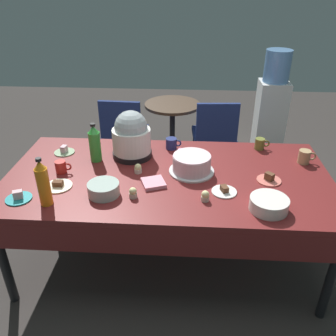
% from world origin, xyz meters
% --- Properties ---
extents(ground, '(9.00, 9.00, 0.00)m').
position_xyz_m(ground, '(0.00, 0.00, 0.00)').
color(ground, '#383330').
extents(potluck_table, '(2.20, 1.10, 0.75)m').
position_xyz_m(potluck_table, '(0.00, 0.00, 0.69)').
color(potluck_table, maroon).
rests_on(potluck_table, ground).
extents(frosted_layer_cake, '(0.31, 0.31, 0.13)m').
position_xyz_m(frosted_layer_cake, '(0.16, 0.05, 0.81)').
color(frosted_layer_cake, silver).
rests_on(frosted_layer_cake, potluck_table).
extents(slow_cooker, '(0.29, 0.29, 0.35)m').
position_xyz_m(slow_cooker, '(-0.28, 0.26, 0.91)').
color(slow_cooker, black).
rests_on(slow_cooker, potluck_table).
extents(glass_salad_bowl, '(0.20, 0.20, 0.08)m').
position_xyz_m(glass_salad_bowl, '(-0.38, -0.27, 0.79)').
color(glass_salad_bowl, '#B2C6BC').
rests_on(glass_salad_bowl, potluck_table).
extents(ceramic_snack_bowl, '(0.22, 0.22, 0.08)m').
position_xyz_m(ceramic_snack_bowl, '(0.60, -0.37, 0.79)').
color(ceramic_snack_bowl, silver).
rests_on(ceramic_snack_bowl, potluck_table).
extents(dessert_plate_white, '(0.16, 0.16, 0.04)m').
position_xyz_m(dessert_plate_white, '(0.36, -0.20, 0.76)').
color(dessert_plate_white, white).
rests_on(dessert_plate_white, potluck_table).
extents(dessert_plate_sage, '(0.15, 0.15, 0.06)m').
position_xyz_m(dessert_plate_sage, '(-0.81, 0.28, 0.76)').
color(dessert_plate_sage, '#8CA87F').
rests_on(dessert_plate_sage, potluck_table).
extents(dessert_plate_teal, '(0.16, 0.16, 0.06)m').
position_xyz_m(dessert_plate_teal, '(-0.88, -0.35, 0.76)').
color(dessert_plate_teal, teal).
rests_on(dessert_plate_teal, potluck_table).
extents(dessert_plate_coral, '(0.16, 0.16, 0.06)m').
position_xyz_m(dessert_plate_coral, '(0.67, -0.04, 0.76)').
color(dessert_plate_coral, '#E07266').
rests_on(dessert_plate_coral, potluck_table).
extents(dessert_plate_cream, '(0.18, 0.18, 0.04)m').
position_xyz_m(dessert_plate_cream, '(-0.69, -0.20, 0.76)').
color(dessert_plate_cream, beige).
rests_on(dessert_plate_cream, potluck_table).
extents(cupcake_mint, '(0.05, 0.05, 0.07)m').
position_xyz_m(cupcake_mint, '(0.24, -0.30, 0.78)').
color(cupcake_mint, beige).
rests_on(cupcake_mint, potluck_table).
extents(cupcake_rose, '(0.05, 0.05, 0.07)m').
position_xyz_m(cupcake_rose, '(-0.21, 0.01, 0.78)').
color(cupcake_rose, beige).
rests_on(cupcake_rose, potluck_table).
extents(cupcake_vanilla, '(0.05, 0.05, 0.07)m').
position_xyz_m(cupcake_vanilla, '(0.07, 0.28, 0.78)').
color(cupcake_vanilla, beige).
rests_on(cupcake_vanilla, potluck_table).
extents(cupcake_lemon, '(0.05, 0.05, 0.07)m').
position_xyz_m(cupcake_lemon, '(-0.20, -0.29, 0.78)').
color(cupcake_lemon, beige).
rests_on(cupcake_lemon, potluck_table).
extents(soda_bottle_orange_juice, '(0.07, 0.07, 0.31)m').
position_xyz_m(soda_bottle_orange_juice, '(-0.70, -0.39, 0.89)').
color(soda_bottle_orange_juice, orange).
rests_on(soda_bottle_orange_juice, potluck_table).
extents(soda_bottle_lime_soda, '(0.08, 0.08, 0.29)m').
position_xyz_m(soda_bottle_lime_soda, '(-0.54, 0.17, 0.88)').
color(soda_bottle_lime_soda, green).
rests_on(soda_bottle_lime_soda, potluck_table).
extents(coffee_mug_tan, '(0.13, 0.08, 0.10)m').
position_xyz_m(coffee_mug_tan, '(0.97, 0.23, 0.80)').
color(coffee_mug_tan, tan).
rests_on(coffee_mug_tan, potluck_table).
extents(coffee_mug_navy, '(0.12, 0.08, 0.08)m').
position_xyz_m(coffee_mug_navy, '(0.00, 0.40, 0.79)').
color(coffee_mug_navy, navy).
rests_on(coffee_mug_navy, potluck_table).
extents(coffee_mug_red, '(0.11, 0.07, 0.09)m').
position_xyz_m(coffee_mug_red, '(-0.73, -0.02, 0.79)').
color(coffee_mug_red, '#B2231E').
rests_on(coffee_mug_red, potluck_table).
extents(coffee_mug_olive, '(0.11, 0.07, 0.09)m').
position_xyz_m(coffee_mug_olive, '(0.69, 0.44, 0.79)').
color(coffee_mug_olive, olive).
rests_on(coffee_mug_olive, potluck_table).
extents(paper_napkin_stack, '(0.18, 0.18, 0.02)m').
position_xyz_m(paper_napkin_stack, '(-0.09, -0.13, 0.76)').
color(paper_napkin_stack, pink).
rests_on(paper_napkin_stack, potluck_table).
extents(maroon_chair_left, '(0.46, 0.46, 0.85)m').
position_xyz_m(maroon_chair_left, '(-0.55, 1.34, 0.49)').
color(maroon_chair_left, navy).
rests_on(maroon_chair_left, ground).
extents(maroon_chair_right, '(0.47, 0.47, 0.85)m').
position_xyz_m(maroon_chair_right, '(0.41, 1.34, 0.49)').
color(maroon_chair_right, navy).
rests_on(maroon_chair_right, ground).
extents(round_cafe_table, '(0.60, 0.60, 0.72)m').
position_xyz_m(round_cafe_table, '(-0.05, 1.56, 0.50)').
color(round_cafe_table, '#473323').
rests_on(round_cafe_table, ground).
extents(water_cooler, '(0.32, 0.32, 1.24)m').
position_xyz_m(water_cooler, '(1.07, 1.84, 0.59)').
color(water_cooler, silver).
rests_on(water_cooler, ground).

